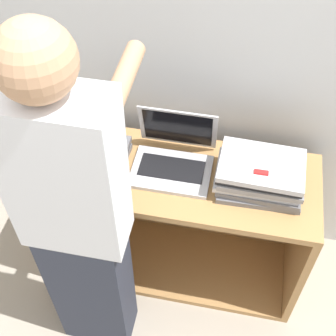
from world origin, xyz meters
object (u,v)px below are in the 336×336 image
laptop_stack_right (260,175)px  laptop_open (173,157)px  laptop_stack_left (87,155)px  person (78,224)px

laptop_stack_right → laptop_open: bearing=172.4°
laptop_open → laptop_stack_left: size_ratio=0.97×
person → laptop_open: bearing=59.8°
laptop_stack_right → person: person is taller
laptop_stack_left → person: person is taller
laptop_stack_left → laptop_stack_right: laptop_stack_right is taller
laptop_open → laptop_stack_left: 0.40m
laptop_stack_right → laptop_stack_left: bearing=-179.9°
laptop_stack_right → person: bearing=-147.3°
laptop_open → laptop_stack_left: laptop_open is taller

